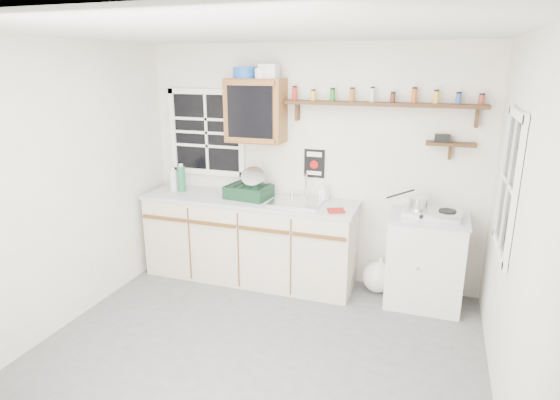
# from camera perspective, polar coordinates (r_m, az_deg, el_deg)

# --- Properties ---
(room) EXTENTS (3.64, 3.24, 2.54)m
(room) POSITION_cam_1_polar(r_m,az_deg,el_deg) (3.51, -3.25, -0.98)
(room) COLOR #525255
(room) RESTS_ON ground
(main_cabinet) EXTENTS (2.31, 0.63, 0.92)m
(main_cabinet) POSITION_cam_1_polar(r_m,az_deg,el_deg) (5.11, -3.74, -4.72)
(main_cabinet) COLOR beige
(main_cabinet) RESTS_ON floor
(right_cabinet) EXTENTS (0.73, 0.57, 0.91)m
(right_cabinet) POSITION_cam_1_polar(r_m,az_deg,el_deg) (4.79, 17.28, -7.01)
(right_cabinet) COLOR silver
(right_cabinet) RESTS_ON floor
(sink) EXTENTS (0.52, 0.44, 0.29)m
(sink) POSITION_cam_1_polar(r_m,az_deg,el_deg) (4.80, 2.12, -0.20)
(sink) COLOR silver
(sink) RESTS_ON main_cabinet
(upper_cabinet) EXTENTS (0.60, 0.32, 0.65)m
(upper_cabinet) POSITION_cam_1_polar(r_m,az_deg,el_deg) (4.92, -3.00, 10.82)
(upper_cabinet) COLOR brown
(upper_cabinet) RESTS_ON wall_back
(upper_cabinet_clutter) EXTENTS (0.47, 0.24, 0.14)m
(upper_cabinet_clutter) POSITION_cam_1_polar(r_m,az_deg,el_deg) (4.90, -3.13, 15.30)
(upper_cabinet_clutter) COLOR #1A4FAF
(upper_cabinet_clutter) RESTS_ON upper_cabinet
(spice_shelf) EXTENTS (1.91, 0.18, 0.35)m
(spice_shelf) POSITION_cam_1_polar(r_m,az_deg,el_deg) (4.66, 12.33, 11.45)
(spice_shelf) COLOR #32190E
(spice_shelf) RESTS_ON wall_back
(secondary_shelf) EXTENTS (0.45, 0.16, 0.24)m
(secondary_shelf) POSITION_cam_1_polar(r_m,az_deg,el_deg) (4.68, 19.82, 6.55)
(secondary_shelf) COLOR #32190E
(secondary_shelf) RESTS_ON wall_back
(warning_sign) EXTENTS (0.22, 0.02, 0.30)m
(warning_sign) POSITION_cam_1_polar(r_m,az_deg,el_deg) (4.95, 4.20, 4.45)
(warning_sign) COLOR black
(warning_sign) RESTS_ON wall_back
(window_back) EXTENTS (0.93, 0.03, 0.98)m
(window_back) POSITION_cam_1_polar(r_m,az_deg,el_deg) (5.35, -8.93, 8.12)
(window_back) COLOR black
(window_back) RESTS_ON wall_back
(window_right) EXTENTS (0.03, 0.78, 1.08)m
(window_right) POSITION_cam_1_polar(r_m,az_deg,el_deg) (3.78, 26.18, 1.76)
(window_right) COLOR black
(window_right) RESTS_ON wall_back
(water_bottles) EXTENTS (0.18, 0.11, 0.31)m
(water_bottles) POSITION_cam_1_polar(r_m,az_deg,el_deg) (5.34, -12.31, 2.51)
(water_bottles) COLOR silver
(water_bottles) RESTS_ON main_cabinet
(dish_rack) EXTENTS (0.49, 0.39, 0.34)m
(dish_rack) POSITION_cam_1_polar(r_m,az_deg,el_deg) (4.95, -3.66, 1.45)
(dish_rack) COLOR #10311B
(dish_rack) RESTS_ON main_cabinet
(soap_bottle) EXTENTS (0.11, 0.11, 0.19)m
(soap_bottle) POSITION_cam_1_polar(r_m,az_deg,el_deg) (4.89, 5.34, 1.05)
(soap_bottle) COLOR white
(soap_bottle) RESTS_ON main_cabinet
(rag) EXTENTS (0.20, 0.18, 0.02)m
(rag) POSITION_cam_1_polar(r_m,az_deg,el_deg) (4.53, 6.85, -1.30)
(rag) COLOR maroon
(rag) RESTS_ON main_cabinet
(hotplate) EXTENTS (0.55, 0.34, 0.08)m
(hotplate) POSITION_cam_1_polar(r_m,az_deg,el_deg) (4.61, 18.08, -1.53)
(hotplate) COLOR silver
(hotplate) RESTS_ON right_cabinet
(saucepan) EXTENTS (0.42, 0.31, 0.19)m
(saucepan) POSITION_cam_1_polar(r_m,az_deg,el_deg) (4.59, 16.47, -0.30)
(saucepan) COLOR silver
(saucepan) RESTS_ON hotplate
(trash_bag) EXTENTS (0.36, 0.33, 0.42)m
(trash_bag) POSITION_cam_1_polar(r_m,az_deg,el_deg) (4.99, 11.83, -9.13)
(trash_bag) COLOR silver
(trash_bag) RESTS_ON floor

